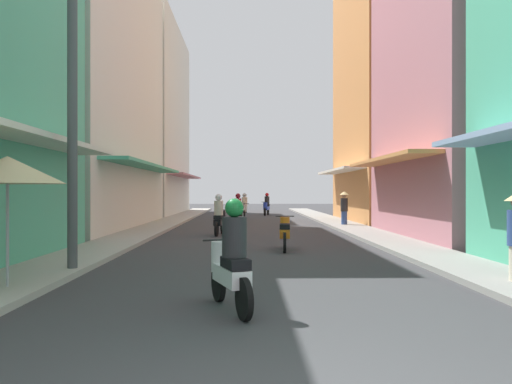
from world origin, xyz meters
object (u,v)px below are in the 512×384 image
motorbike_white (231,261)px  motorbike_blue (267,205)px  motorbike_silver (245,207)px  motorbike_orange (285,233)px  motorbike_black (219,217)px  utility_pole (72,101)px  vendor_umbrella (7,170)px  pedestrian_midway (344,207)px  motorbike_green (237,210)px

motorbike_white → motorbike_blue: size_ratio=0.98×
motorbike_silver → motorbike_orange: (1.23, -16.69, -0.20)m
motorbike_black → motorbike_white: same height
motorbike_black → utility_pole: (-2.50, -9.19, 2.82)m
motorbike_orange → motorbike_silver: bearing=94.2°
vendor_umbrella → motorbike_blue: bearing=79.1°
motorbike_blue → vendor_umbrella: bearing=-100.9°
motorbike_orange → vendor_umbrella: 8.08m
motorbike_orange → pedestrian_midway: 10.20m
motorbike_black → vendor_umbrella: size_ratio=0.80×
motorbike_green → motorbike_blue: (1.88, 9.66, 0.00)m
motorbike_silver → motorbike_black: size_ratio=1.00×
motorbike_green → utility_pole: 16.43m
motorbike_silver → motorbike_green: bearing=-94.1°
motorbike_green → vendor_umbrella: (-3.41, -17.93, 1.32)m
motorbike_orange → vendor_umbrella: bearing=-129.0°
utility_pole → motorbike_white: bearing=-44.8°
motorbike_black → utility_pole: size_ratio=0.26×
motorbike_blue → utility_pole: utility_pole is taller
vendor_umbrella → motorbike_silver: bearing=80.6°
motorbike_silver → pedestrian_midway: pedestrian_midway is taller
motorbike_white → utility_pole: (-3.32, 3.29, 2.82)m
motorbike_silver → motorbike_orange: bearing=-85.8°
motorbike_black → motorbike_green: size_ratio=1.03×
utility_pole → motorbike_orange: bearing=41.8°
motorbike_white → pedestrian_midway: (4.82, 17.00, 0.24)m
motorbike_orange → utility_pole: size_ratio=0.26×
motorbike_silver → motorbike_white: same height
motorbike_black → vendor_umbrella: bearing=-104.3°
vendor_umbrella → motorbike_orange: bearing=51.0°
motorbike_silver → motorbike_white: bearing=-90.2°
motorbike_blue → vendor_umbrella: size_ratio=0.79×
pedestrian_midway → motorbike_orange: bearing=-110.2°
motorbike_black → motorbike_blue: same height
motorbike_black → vendor_umbrella: 11.66m
vendor_umbrella → utility_pole: utility_pole is taller
motorbike_black → utility_pole: utility_pole is taller
motorbike_black → motorbike_orange: motorbike_black is taller
motorbike_blue → motorbike_orange: bearing=-90.8°
motorbike_black → motorbike_green: same height
motorbike_orange → utility_pole: (-4.63, -4.14, 3.02)m
motorbike_white → vendor_umbrella: bearing=161.1°
pedestrian_midway → utility_pole: (-8.14, -13.71, 2.57)m
motorbike_blue → motorbike_white: bearing=-93.2°
pedestrian_midway → vendor_umbrella: bearing=-118.4°
motorbike_green → vendor_umbrella: vendor_umbrella is taller
pedestrian_midway → utility_pole: 16.15m
motorbike_green → pedestrian_midway: (5.10, -2.19, 0.24)m
motorbike_black → pedestrian_midway: bearing=38.6°
motorbike_white → motorbike_black: bearing=93.8°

